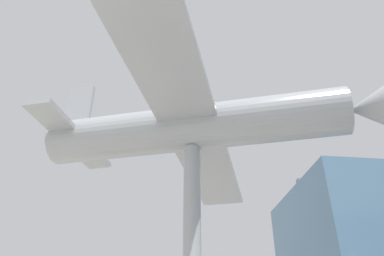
% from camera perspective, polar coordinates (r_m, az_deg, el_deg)
% --- Properties ---
extents(suspended_airplane, '(15.47, 12.19, 3.33)m').
position_cam_1_polar(suspended_airplane, '(13.27, 0.86, 0.17)').
color(suspended_airplane, '#93999E').
rests_on(suspended_airplane, support_pylon_central).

